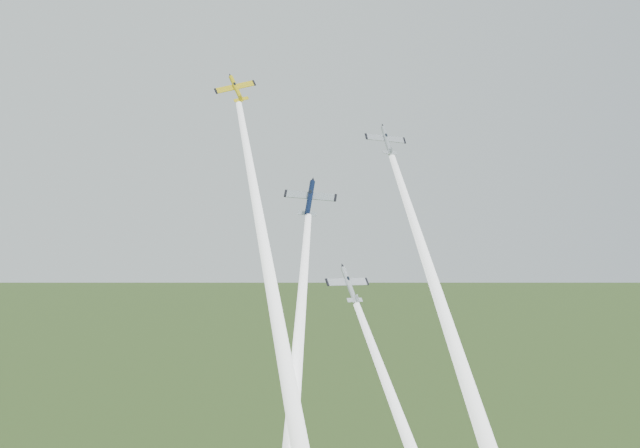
{
  "coord_description": "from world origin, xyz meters",
  "views": [
    {
      "loc": [
        -16.95,
        -122.31,
        94.5
      ],
      "look_at": [
        0.0,
        -6.0,
        92.0
      ],
      "focal_mm": 45.0,
      "sensor_mm": 36.0,
      "label": 1
    }
  ],
  "objects_px": {
    "plane_yellow": "(236,88)",
    "plane_navy": "(310,198)",
    "plane_silver_right": "(387,140)",
    "plane_silver_low": "(349,284)"
  },
  "relations": [
    {
      "from": "plane_silver_right",
      "to": "plane_silver_low",
      "type": "xyz_separation_m",
      "value": [
        -7.5,
        -8.81,
        -21.39
      ]
    },
    {
      "from": "plane_navy",
      "to": "plane_silver_low",
      "type": "bearing_deg",
      "value": -39.7
    },
    {
      "from": "plane_yellow",
      "to": "plane_navy",
      "type": "xyz_separation_m",
      "value": [
        10.55,
        -10.1,
        -17.59
      ]
    },
    {
      "from": "plane_silver_right",
      "to": "plane_navy",
      "type": "bearing_deg",
      "value": 177.58
    },
    {
      "from": "plane_silver_right",
      "to": "plane_silver_low",
      "type": "height_order",
      "value": "plane_silver_right"
    },
    {
      "from": "plane_yellow",
      "to": "plane_navy",
      "type": "distance_m",
      "value": 22.87
    },
    {
      "from": "plane_yellow",
      "to": "plane_silver_low",
      "type": "xyz_separation_m",
      "value": [
        15.33,
        -16.59,
        -30.02
      ]
    },
    {
      "from": "plane_yellow",
      "to": "plane_silver_right",
      "type": "bearing_deg",
      "value": -29.31
    },
    {
      "from": "plane_silver_right",
      "to": "plane_silver_low",
      "type": "relative_size",
      "value": 0.96
    },
    {
      "from": "plane_navy",
      "to": "plane_silver_low",
      "type": "distance_m",
      "value": 14.81
    }
  ]
}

